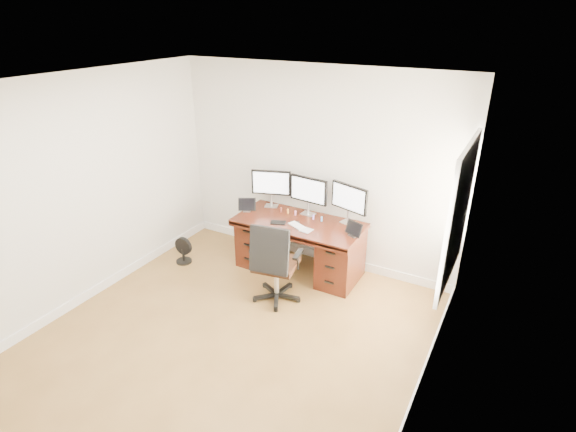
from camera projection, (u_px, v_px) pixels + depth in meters
The scene contains 20 objects.
ground at pixel (220, 348), 4.78m from camera, with size 4.50×4.50×0.00m, color olive.
back_wall at pixel (315, 169), 6.02m from camera, with size 4.00×0.10×2.70m, color silver.
right_wall at pixel (429, 287), 3.43m from camera, with size 0.10×4.50×2.70m.
desk at pixel (300, 244), 6.08m from camera, with size 1.70×0.80×0.75m.
office_chair at pixel (275, 276), 5.44m from camera, with size 0.66×0.66×1.07m.
floor_fan at pixel (183, 251), 6.35m from camera, with size 0.26×0.22×0.38m.
monitor_left at pixel (271, 184), 6.23m from camera, with size 0.53×0.21×0.53m.
monitor_center at pixel (308, 191), 5.98m from camera, with size 0.55×0.16×0.53m.
monitor_right at pixel (349, 199), 5.73m from camera, with size 0.54×0.20×0.53m.
tablet_left at pixel (247, 206), 6.18m from camera, with size 0.24×0.17×0.19m.
tablet_right at pixel (353, 230), 5.49m from camera, with size 0.25×0.15×0.19m.
keyboard at pixel (297, 226), 5.77m from camera, with size 0.26×0.11×0.01m, color white.
trackpad at pixel (306, 230), 5.66m from camera, with size 0.14×0.14×0.01m, color #B5B8BC.
drawing_tablet at pixel (278, 223), 5.87m from camera, with size 0.20×0.12×0.01m, color black.
phone at pixel (295, 222), 5.88m from camera, with size 0.12×0.06×0.01m, color black.
figurine_brown at pixel (281, 210), 6.17m from camera, with size 0.03×0.03×0.07m.
figurine_orange at pixel (288, 211), 6.12m from camera, with size 0.03×0.03×0.07m.
figurine_pink at pixel (295, 213), 6.07m from camera, with size 0.03×0.03×0.07m.
figurine_purple at pixel (313, 217), 5.95m from camera, with size 0.03×0.03×0.07m.
figurine_blue at pixel (322, 219), 5.90m from camera, with size 0.03×0.03×0.07m.
Camera 1 is at (2.44, -2.95, 3.27)m, focal length 28.00 mm.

